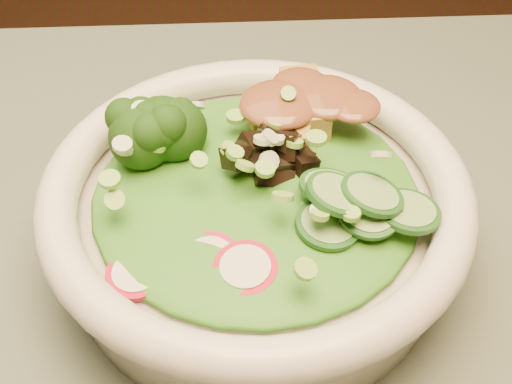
{
  "coord_description": "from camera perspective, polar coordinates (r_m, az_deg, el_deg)",
  "views": [
    {
      "loc": [
        0.2,
        -0.17,
        1.09
      ],
      "look_at": [
        0.21,
        0.12,
        0.81
      ],
      "focal_mm": 50.0,
      "sensor_mm": 36.0,
      "label": 1
    }
  ],
  "objects": [
    {
      "name": "salad_bowl",
      "position": [
        0.42,
        0.0,
        -1.84
      ],
      "size": [
        0.25,
        0.25,
        0.07
      ],
      "rotation": [
        0.0,
        0.0,
        -0.4
      ],
      "color": "beige",
      "rests_on": "dining_table"
    },
    {
      "name": "lettuce_bed",
      "position": [
        0.41,
        0.0,
        0.1
      ],
      "size": [
        0.19,
        0.19,
        0.02
      ],
      "primitive_type": "ellipsoid",
      "color": "#2F6B16",
      "rests_on": "salad_bowl"
    },
    {
      "name": "broccoli_florets",
      "position": [
        0.42,
        -7.31,
        3.73
      ],
      "size": [
        0.09,
        0.09,
        0.04
      ],
      "primitive_type": null,
      "rotation": [
        0.0,
        0.0,
        -0.4
      ],
      "color": "black",
      "rests_on": "salad_bowl"
    },
    {
      "name": "radish_slices",
      "position": [
        0.37,
        -3.8,
        -5.69
      ],
      "size": [
        0.11,
        0.07,
        0.02
      ],
      "primitive_type": null,
      "rotation": [
        0.0,
        0.0,
        -0.4
      ],
      "color": "#A50C21",
      "rests_on": "salad_bowl"
    },
    {
      "name": "cucumber_slices",
      "position": [
        0.39,
        8.05,
        -1.58
      ],
      "size": [
        0.09,
        0.09,
        0.03
      ],
      "primitive_type": null,
      "rotation": [
        0.0,
        0.0,
        -0.4
      ],
      "color": "#72A45B",
      "rests_on": "salad_bowl"
    },
    {
      "name": "mushroom_heap",
      "position": [
        0.41,
        0.69,
        2.37
      ],
      "size": [
        0.09,
        0.09,
        0.04
      ],
      "primitive_type": null,
      "rotation": [
        0.0,
        0.0,
        -0.4
      ],
      "color": "black",
      "rests_on": "salad_bowl"
    },
    {
      "name": "tofu_cubes",
      "position": [
        0.44,
        3.5,
        5.82
      ],
      "size": [
        0.1,
        0.08,
        0.03
      ],
      "primitive_type": null,
      "rotation": [
        0.0,
        0.0,
        -0.4
      ],
      "color": "#A77E37",
      "rests_on": "salad_bowl"
    },
    {
      "name": "peanut_sauce",
      "position": [
        0.44,
        3.56,
        7.07
      ],
      "size": [
        0.07,
        0.05,
        0.01
      ],
      "primitive_type": "ellipsoid",
      "color": "brown",
      "rests_on": "tofu_cubes"
    },
    {
      "name": "scallion_garnish",
      "position": [
        0.39,
        0.0,
        2.39
      ],
      "size": [
        0.18,
        0.18,
        0.02
      ],
      "primitive_type": null,
      "color": "#79B841",
      "rests_on": "salad_bowl"
    }
  ]
}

